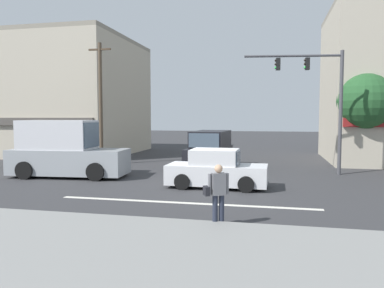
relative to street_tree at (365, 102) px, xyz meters
name	(u,v)px	position (x,y,z in m)	size (l,w,h in m)	color
ground_plane	(203,185)	(-7.94, -6.97, -3.76)	(120.00, 120.00, 0.00)	#333335
lane_marking_stripe	(185,203)	(-7.94, -10.47, -3.76)	(9.00, 0.24, 0.01)	silver
sidewalk_curb	(129,253)	(-7.94, -15.47, -3.68)	(40.00, 5.00, 0.16)	gray
building_left_block	(67,97)	(-21.18, 4.66, 0.71)	(10.46, 10.81, 8.96)	#B7AD99
street_tree	(365,102)	(0.00, 0.00, 0.00)	(3.11, 3.11, 5.34)	#4C3823
utility_pole_near_left	(101,102)	(-15.22, -1.69, 0.05)	(1.40, 0.22, 7.32)	brown
utility_pole_far_right	(365,94)	(0.58, 2.88, 0.59)	(1.40, 0.22, 8.41)	brown
traffic_light_mast	(321,92)	(-2.72, -2.89, 0.41)	(4.85, 0.81, 6.20)	#47474C
sedan_crossing_rightbound	(216,170)	(-7.30, -7.41, -3.05)	(4.12, 1.92, 1.58)	silver
box_truck_waiting_far	(65,151)	(-14.92, -6.26, -2.51)	(5.74, 2.57, 2.75)	#999EA3
van_parked_curbside	(210,151)	(-8.52, -1.80, -2.76)	(2.27, 4.71, 2.11)	black
pedestrian_foreground_with_bag	(218,191)	(-6.45, -12.96, -2.81)	(0.68, 0.43, 1.67)	#232838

